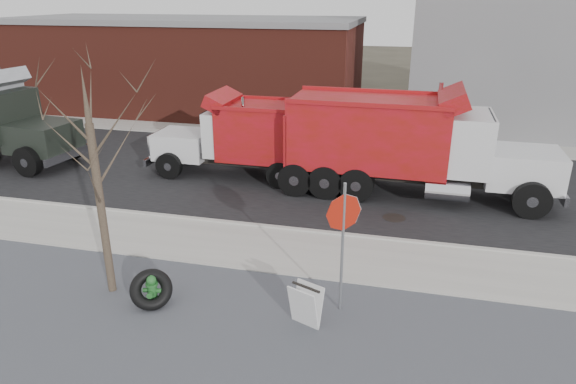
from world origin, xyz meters
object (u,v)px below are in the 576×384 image
(stop_sign, at_px, (343,227))
(dump_truck_red_a, at_px, (405,141))
(sandwich_board, at_px, (306,305))
(dump_truck_red_b, at_px, (258,136))
(fire_hydrant, at_px, (152,292))
(truck_tire, at_px, (151,289))

(stop_sign, relative_size, dump_truck_red_a, 0.32)
(sandwich_board, xyz_separation_m, dump_truck_red_b, (-3.63, 8.69, 1.13))
(stop_sign, bearing_deg, dump_truck_red_a, 67.41)
(fire_hydrant, distance_m, stop_sign, 4.47)
(stop_sign, bearing_deg, truck_tire, 176.67)
(truck_tire, xyz_separation_m, sandwich_board, (3.47, 0.08, 0.08))
(sandwich_board, distance_m, dump_truck_red_a, 8.52)
(fire_hydrant, height_order, sandwich_board, sandwich_board)
(truck_tire, height_order, dump_truck_red_a, dump_truck_red_a)
(sandwich_board, bearing_deg, dump_truck_red_b, 135.08)
(fire_hydrant, distance_m, dump_truck_red_b, 8.86)
(dump_truck_red_b, bearing_deg, sandwich_board, 112.92)
(truck_tire, relative_size, sandwich_board, 1.29)
(fire_hydrant, relative_size, truck_tire, 0.63)
(sandwich_board, relative_size, dump_truck_red_a, 0.10)
(truck_tire, distance_m, dump_truck_red_b, 8.86)
(sandwich_board, relative_size, dump_truck_red_b, 0.12)
(dump_truck_red_a, bearing_deg, truck_tire, -120.61)
(sandwich_board, bearing_deg, fire_hydrant, -156.29)
(fire_hydrant, xyz_separation_m, dump_truck_red_b, (-0.18, 8.77, 1.27))
(fire_hydrant, distance_m, sandwich_board, 3.45)
(truck_tire, bearing_deg, sandwich_board, 1.37)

